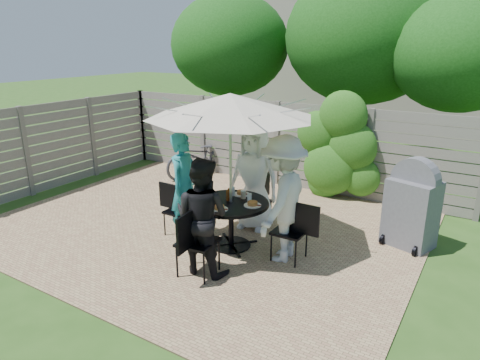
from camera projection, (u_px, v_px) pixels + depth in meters
The scene contains 22 objects.
backyard_envelope at pixel (376, 56), 14.71m from camera, with size 60.00×60.00×5.00m.
patio_table at pixel (231, 216), 6.52m from camera, with size 1.23×1.23×0.75m.
umbrella at pixel (230, 106), 6.00m from camera, with size 2.63×2.63×2.37m.
chair_back at pixel (257, 210), 7.42m from camera, with size 0.43×0.63×0.87m.
person_back at pixel (254, 178), 7.11m from camera, with size 0.87×0.57×1.78m, color white.
chair_left at pixel (179, 220), 7.01m from camera, with size 0.62×0.42×0.86m.
person_left at pixel (185, 187), 6.77m from camera, with size 0.63×0.41×1.73m, color teal.
chair_front at pixel (198, 255), 5.76m from camera, with size 0.53×0.75×1.00m.
person_front at pixel (202, 217), 5.72m from camera, with size 0.79×0.62×1.63m, color black.
chair_right at pixel (290, 243), 6.18m from camera, with size 0.66×0.44×0.92m.
person_right at pixel (283, 199), 6.04m from camera, with size 1.19×0.69×1.85m, color silver.
plate_back at pixel (242, 193), 6.75m from camera, with size 0.26×0.26×0.06m.
plate_left at pixel (210, 197), 6.59m from camera, with size 0.26×0.26×0.06m.
plate_front at pixel (219, 208), 6.13m from camera, with size 0.26×0.26×0.06m.
plate_right at pixel (252, 204), 6.29m from camera, with size 0.26×0.26×0.06m.
glass_back at pixel (233, 191), 6.69m from camera, with size 0.07×0.07×0.14m, color silver.
glass_left at pixel (212, 197), 6.45m from camera, with size 0.07×0.07×0.14m, color silver.
glass_right at pixel (249, 198), 6.40m from camera, with size 0.07×0.07×0.14m, color silver.
syrup_jug at pixel (229, 195), 6.49m from camera, with size 0.09×0.09×0.16m, color #59280C.
coffee_cup at pixel (243, 195), 6.57m from camera, with size 0.08×0.08×0.12m, color #C6B293.
bicycle at pixel (200, 156), 10.09m from camera, with size 0.63×1.82×0.95m, color #333338.
bbq_grill at pixel (412, 207), 6.53m from camera, with size 0.82×0.71×1.42m.
Camera 1 is at (4.10, -5.22, 3.04)m, focal length 32.00 mm.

